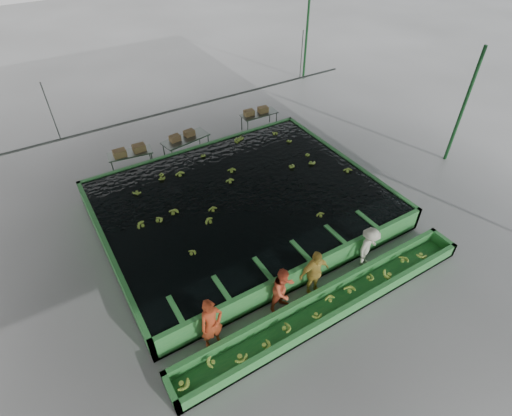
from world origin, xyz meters
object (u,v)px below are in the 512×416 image
worker_b (283,290)px  box_stack_left (130,153)px  worker_c (314,273)px  worker_d (368,247)px  packing_table_mid (187,147)px  box_stack_right (256,114)px  flotation_tank (242,204)px  sorting_trough (329,305)px  worker_a (212,324)px  packing_table_right (259,121)px  box_stack_mid (183,138)px  packing_table_left (132,161)px

worker_b → box_stack_left: size_ratio=1.21×
worker_b → worker_c: size_ratio=0.94×
worker_d → packing_table_mid: worker_d is taller
worker_d → box_stack_right: bearing=59.7°
flotation_tank → sorting_trough: flotation_tank is taller
worker_a → packing_table_right: worker_a is taller
flotation_tank → packing_table_mid: size_ratio=4.77×
worker_d → box_stack_mid: bearing=84.5°
worker_a → packing_table_left: (0.80, 9.34, -0.48)m
box_stack_right → flotation_tank: bearing=-126.0°
packing_table_right → worker_b: bearing=-118.1°
box_stack_left → worker_d: bearing=-62.8°
packing_table_right → box_stack_left: size_ratio=1.36×
flotation_tank → worker_a: (-3.38, -4.30, 0.45)m
worker_b → packing_table_left: worker_b is taller
worker_b → worker_c: worker_c is taller
box_stack_left → packing_table_mid: bearing=-5.8°
packing_table_mid → box_stack_left: bearing=174.2°
packing_table_mid → sorting_trough: bearing=-89.1°
box_stack_mid → packing_table_mid: bearing=-33.1°
flotation_tank → box_stack_mid: size_ratio=8.55×
packing_table_mid → box_stack_right: box_stack_right is taller
worker_c → packing_table_left: worker_c is taller
worker_a → packing_table_mid: size_ratio=0.86×
worker_c → packing_table_right: bearing=71.1°
worker_b → box_stack_right: worker_b is taller
packing_table_mid → packing_table_right: size_ratio=1.15×
packing_table_mid → packing_table_right: packing_table_mid is taller
worker_b → box_stack_right: 10.78m
box_stack_mid → packing_table_left: bearing=174.0°
flotation_tank → worker_a: 5.49m
flotation_tank → box_stack_right: box_stack_right is taller
sorting_trough → packing_table_mid: bearing=90.9°
flotation_tank → box_stack_left: bearing=117.4°
sorting_trough → box_stack_right: 11.08m
box_stack_left → flotation_tank: bearing=-62.6°
flotation_tank → worker_a: size_ratio=5.57×
packing_table_left → box_stack_mid: size_ratio=1.57×
worker_b → worker_d: 3.29m
worker_a → box_stack_right: worker_a is taller
sorting_trough → packing_table_left: 10.46m
worker_d → packing_table_left: bearing=96.5°
worker_c → worker_b: bearing=-176.2°
packing_table_mid → worker_a: bearing=-109.7°
flotation_tank → box_stack_right: size_ratio=8.06×
box_stack_mid → packing_table_right: bearing=6.0°
worker_a → worker_b: size_ratio=1.11×
worker_a → worker_d: worker_a is taller
worker_d → worker_c: bearing=159.4°
worker_d → worker_a: bearing=159.4°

